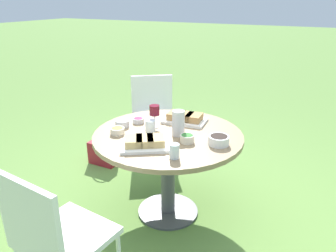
# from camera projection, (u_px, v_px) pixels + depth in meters

# --- Properties ---
(ground_plane) EXTENTS (40.00, 40.00, 0.00)m
(ground_plane) POSITION_uv_depth(u_px,v_px,m) (168.00, 211.00, 2.72)
(ground_plane) COLOR #668E42
(dining_table) EXTENTS (1.12, 1.12, 0.70)m
(dining_table) POSITION_uv_depth(u_px,v_px,m) (168.00, 148.00, 2.50)
(dining_table) COLOR #4C4C51
(dining_table) RESTS_ON ground_plane
(chair_near_left) EXTENTS (0.60, 0.60, 0.89)m
(chair_near_left) POSITION_uv_depth(u_px,v_px,m) (153.00, 111.00, 3.48)
(chair_near_left) COLOR white
(chair_near_left) RESTS_ON ground_plane
(chair_near_right) EXTENTS (0.48, 0.47, 0.89)m
(chair_near_right) POSITION_uv_depth(u_px,v_px,m) (53.00, 234.00, 1.68)
(chair_near_right) COLOR white
(chair_near_right) RESTS_ON ground_plane
(water_pitcher) EXTENTS (0.10, 0.09, 0.19)m
(water_pitcher) POSITION_uv_depth(u_px,v_px,m) (178.00, 123.00, 2.39)
(water_pitcher) COLOR silver
(water_pitcher) RESTS_ON dining_table
(wine_glass) EXTENTS (0.08, 0.08, 0.18)m
(wine_glass) POSITION_uv_depth(u_px,v_px,m) (154.00, 111.00, 2.52)
(wine_glass) COLOR silver
(wine_glass) RESTS_ON dining_table
(platter_bread_main) EXTENTS (0.41, 0.38, 0.07)m
(platter_bread_main) POSITION_uv_depth(u_px,v_px,m) (145.00, 143.00, 2.22)
(platter_bread_main) COLOR white
(platter_bread_main) RESTS_ON dining_table
(platter_charcuterie) EXTENTS (0.36, 0.26, 0.07)m
(platter_charcuterie) POSITION_uv_depth(u_px,v_px,m) (185.00, 118.00, 2.67)
(platter_charcuterie) COLOR white
(platter_charcuterie) RESTS_ON dining_table
(bowl_fries) EXTENTS (0.10, 0.10, 0.05)m
(bowl_fries) POSITION_uv_depth(u_px,v_px,m) (117.00, 131.00, 2.44)
(bowl_fries) COLOR beige
(bowl_fries) RESTS_ON dining_table
(bowl_salad) EXTENTS (0.10, 0.10, 0.06)m
(bowl_salad) POSITION_uv_depth(u_px,v_px,m) (187.00, 138.00, 2.30)
(bowl_salad) COLOR beige
(bowl_salad) RESTS_ON dining_table
(bowl_olives) EXTENTS (0.15, 0.15, 0.06)m
(bowl_olives) POSITION_uv_depth(u_px,v_px,m) (219.00, 140.00, 2.26)
(bowl_olives) COLOR white
(bowl_olives) RESTS_ON dining_table
(bowl_dip_red) EXTENTS (0.09, 0.09, 0.04)m
(bowl_dip_red) POSITION_uv_depth(u_px,v_px,m) (138.00, 120.00, 2.66)
(bowl_dip_red) COLOR silver
(bowl_dip_red) RESTS_ON dining_table
(bowl_dip_cream) EXTENTS (0.11, 0.11, 0.05)m
(bowl_dip_cream) POSITION_uv_depth(u_px,v_px,m) (122.00, 123.00, 2.58)
(bowl_dip_cream) COLOR silver
(bowl_dip_cream) RESTS_ON dining_table
(cup_water_near) EXTENTS (0.07, 0.07, 0.10)m
(cup_water_near) POSITION_uv_depth(u_px,v_px,m) (150.00, 126.00, 2.46)
(cup_water_near) COLOR silver
(cup_water_near) RESTS_ON dining_table
(cup_water_far) EXTENTS (0.06, 0.06, 0.10)m
(cup_water_far) POSITION_uv_depth(u_px,v_px,m) (174.00, 151.00, 2.07)
(cup_water_far) COLOR silver
(cup_water_far) RESTS_ON dining_table
(handbag) EXTENTS (0.30, 0.14, 0.37)m
(handbag) POSITION_uv_depth(u_px,v_px,m) (103.00, 153.00, 3.45)
(handbag) COLOR maroon
(handbag) RESTS_ON ground_plane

